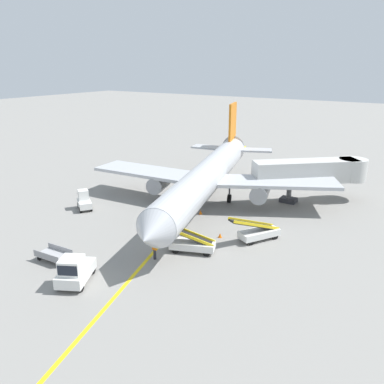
% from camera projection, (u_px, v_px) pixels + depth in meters
% --- Properties ---
extents(ground_plane, '(300.00, 300.00, 0.00)m').
position_uv_depth(ground_plane, '(167.00, 243.00, 35.57)').
color(ground_plane, gray).
extents(taxi_line_yellow, '(21.78, 77.14, 0.01)m').
position_uv_depth(taxi_line_yellow, '(181.00, 221.00, 40.53)').
color(taxi_line_yellow, yellow).
rests_on(taxi_line_yellow, ground).
extents(airliner, '(27.83, 34.76, 10.10)m').
position_uv_depth(airliner, '(208.00, 176.00, 44.11)').
color(airliner, '#B2B5BA').
rests_on(airliner, ground).
extents(jet_bridge, '(11.30, 10.23, 4.85)m').
position_uv_depth(jet_bridge, '(317.00, 171.00, 45.38)').
color(jet_bridge, beige).
rests_on(jet_bridge, ground).
extents(pushback_tug, '(3.32, 4.07, 2.20)m').
position_uv_depth(pushback_tug, '(75.00, 271.00, 28.81)').
color(pushback_tug, silver).
rests_on(pushback_tug, ground).
extents(baggage_tug_near_wing, '(2.71, 2.44, 2.10)m').
position_uv_depth(baggage_tug_near_wing, '(84.00, 201.00, 43.56)').
color(baggage_tug_near_wing, silver).
rests_on(baggage_tug_near_wing, ground).
extents(belt_loader_forward_hold, '(3.60, 4.95, 2.59)m').
position_uv_depth(belt_loader_forward_hold, '(258.00, 232.00, 35.98)').
color(belt_loader_forward_hold, silver).
rests_on(belt_loader_forward_hold, ground).
extents(belt_loader_aft_hold, '(5.13, 2.92, 2.59)m').
position_uv_depth(belt_loader_aft_hold, '(191.00, 243.00, 33.75)').
color(belt_loader_aft_hold, silver).
rests_on(belt_loader_aft_hold, ground).
extents(baggage_cart_loaded, '(3.79, 1.69, 0.94)m').
position_uv_depth(baggage_cart_loaded, '(54.00, 255.00, 32.28)').
color(baggage_cart_loaded, '#A5A5A8').
rests_on(baggage_cart_loaded, ground).
extents(ground_crew_marshaller, '(0.36, 0.24, 1.70)m').
position_uv_depth(ground_crew_marshaller, '(155.00, 249.00, 32.34)').
color(ground_crew_marshaller, '#26262D').
rests_on(ground_crew_marshaller, ground).
extents(safety_cone_nose_left, '(0.36, 0.36, 0.44)m').
position_uv_depth(safety_cone_nose_left, '(220.00, 235.00, 36.59)').
color(safety_cone_nose_left, orange).
rests_on(safety_cone_nose_left, ground).
extents(safety_cone_nose_right, '(0.36, 0.36, 0.44)m').
position_uv_depth(safety_cone_nose_right, '(201.00, 212.00, 42.26)').
color(safety_cone_nose_right, orange).
rests_on(safety_cone_nose_right, ground).
extents(safety_cone_wingtip_left, '(0.36, 0.36, 0.44)m').
position_uv_depth(safety_cone_wingtip_left, '(164.00, 215.00, 41.43)').
color(safety_cone_wingtip_left, orange).
rests_on(safety_cone_wingtip_left, ground).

